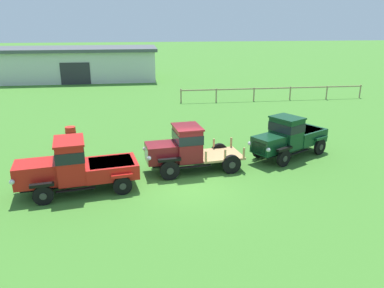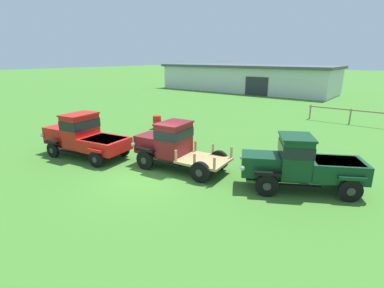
{
  "view_description": "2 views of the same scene",
  "coord_description": "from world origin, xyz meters",
  "px_view_note": "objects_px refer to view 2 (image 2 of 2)",
  "views": [
    {
      "loc": [
        -1.93,
        -14.65,
        6.68
      ],
      "look_at": [
        0.53,
        2.51,
        1.0
      ],
      "focal_mm": 35.0,
      "sensor_mm": 36.0,
      "label": 1
    },
    {
      "loc": [
        8.85,
        -8.28,
        5.01
      ],
      "look_at": [
        0.53,
        2.51,
        1.0
      ],
      "focal_mm": 28.0,
      "sensor_mm": 36.0,
      "label": 2
    }
  ],
  "objects_px": {
    "vintage_truck_second_in_line": "(172,144)",
    "vintage_truck_midrow_center": "(301,163)",
    "farm_shed": "(245,78)",
    "vintage_truck_foreground_near": "(83,136)",
    "oil_drum_beside_row": "(157,122)"
  },
  "relations": [
    {
      "from": "vintage_truck_second_in_line",
      "to": "farm_shed",
      "type": "bearing_deg",
      "value": 112.34
    },
    {
      "from": "vintage_truck_midrow_center",
      "to": "oil_drum_beside_row",
      "type": "distance_m",
      "value": 12.22
    },
    {
      "from": "farm_shed",
      "to": "vintage_truck_second_in_line",
      "type": "distance_m",
      "value": 33.26
    },
    {
      "from": "vintage_truck_foreground_near",
      "to": "vintage_truck_second_in_line",
      "type": "bearing_deg",
      "value": 18.19
    },
    {
      "from": "vintage_truck_foreground_near",
      "to": "farm_shed",
      "type": "bearing_deg",
      "value": 103.84
    },
    {
      "from": "vintage_truck_foreground_near",
      "to": "vintage_truck_second_in_line",
      "type": "height_order",
      "value": "vintage_truck_foreground_near"
    },
    {
      "from": "vintage_truck_second_in_line",
      "to": "vintage_truck_midrow_center",
      "type": "relative_size",
      "value": 1.0
    },
    {
      "from": "vintage_truck_second_in_line",
      "to": "oil_drum_beside_row",
      "type": "height_order",
      "value": "vintage_truck_second_in_line"
    },
    {
      "from": "vintage_truck_foreground_near",
      "to": "vintage_truck_second_in_line",
      "type": "xyz_separation_m",
      "value": [
        4.68,
        1.54,
        0.04
      ]
    },
    {
      "from": "farm_shed",
      "to": "oil_drum_beside_row",
      "type": "xyz_separation_m",
      "value": [
        6.66,
        -25.57,
        -1.45
      ]
    },
    {
      "from": "farm_shed",
      "to": "vintage_truck_second_in_line",
      "type": "height_order",
      "value": "farm_shed"
    },
    {
      "from": "vintage_truck_second_in_line",
      "to": "vintage_truck_midrow_center",
      "type": "xyz_separation_m",
      "value": [
        5.54,
        1.17,
        -0.04
      ]
    },
    {
      "from": "farm_shed",
      "to": "oil_drum_beside_row",
      "type": "bearing_deg",
      "value": -75.41
    },
    {
      "from": "vintage_truck_second_in_line",
      "to": "oil_drum_beside_row",
      "type": "relative_size",
      "value": 5.0
    },
    {
      "from": "vintage_truck_midrow_center",
      "to": "vintage_truck_second_in_line",
      "type": "bearing_deg",
      "value": -168.1
    }
  ]
}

